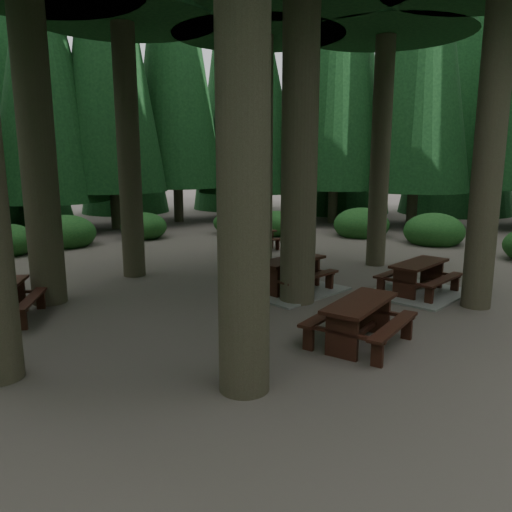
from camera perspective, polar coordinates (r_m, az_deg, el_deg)
ground at (r=11.63m, az=2.24°, el=-6.02°), size 80.00×80.00×0.00m
picnic_table_a at (r=13.43m, az=18.06°, el=-2.92°), size 2.82×2.50×0.83m
picnic_table_b at (r=12.00m, az=-27.12°, el=-4.17°), size 2.09×2.26×0.78m
picnic_table_c at (r=13.04m, az=3.97°, el=-2.72°), size 2.89×2.54×0.86m
picnic_table_d at (r=18.77m, az=-0.08°, el=2.15°), size 1.65×1.35×0.69m
picnic_table_e at (r=9.53m, az=11.79°, el=-6.70°), size 2.39×2.18×0.85m
shrub_ring at (r=12.51m, az=2.81°, el=-2.87°), size 23.86×24.64×1.49m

